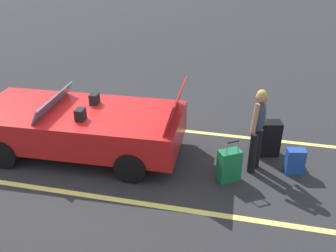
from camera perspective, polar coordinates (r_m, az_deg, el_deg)
The scene contains 8 objects.
ground_plane at distance 8.01m, azimuth -12.83°, elevation -3.77°, with size 80.00×80.00×0.00m, color #28282B.
lot_line_near at distance 9.08m, azimuth -9.37°, elevation 0.51°, with size 18.00×0.12×0.01m, color #EAE066.
lot_line_mid at distance 7.04m, azimuth -17.42°, elevation -9.34°, with size 18.00×0.12×0.01m, color #EAE066.
convertible_car at distance 7.81m, azimuth -14.62°, elevation 0.10°, with size 4.21×1.96×1.53m.
suitcase_large_black at distance 7.80m, azimuth 15.02°, elevation -1.84°, with size 0.53×0.40×0.74m.
suitcase_medium_bright at distance 6.89m, azimuth 9.34°, elevation -6.01°, with size 0.47×0.42×0.86m.
suitcase_small_carryon at distance 7.42m, azimuth 18.86°, elevation -5.14°, with size 0.37×0.26×0.50m.
traveler_person at distance 6.98m, azimuth 13.62°, elevation -0.08°, with size 0.32×0.59×1.65m.
Camera 1 is at (-3.21, 6.10, 4.09)m, focal length 39.76 mm.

